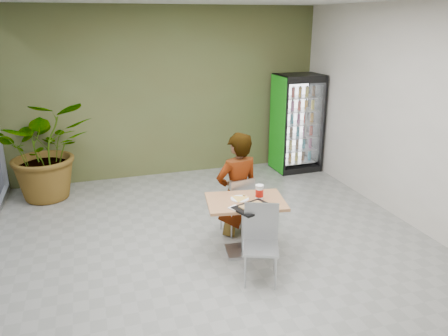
{
  "coord_description": "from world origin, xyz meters",
  "views": [
    {
      "loc": [
        -1.48,
        -4.74,
        2.93
      ],
      "look_at": [
        0.24,
        0.66,
        1.0
      ],
      "focal_mm": 35.0,
      "sensor_mm": 36.0,
      "label": 1
    }
  ],
  "objects": [
    {
      "name": "soda_cup",
      "position": [
        0.52,
        0.05,
        0.84
      ],
      "size": [
        0.11,
        0.11,
        0.19
      ],
      "color": "white",
      "rests_on": "dining_table"
    },
    {
      "name": "dining_table",
      "position": [
        0.34,
        0.06,
        0.54
      ],
      "size": [
        1.08,
        0.84,
        0.75
      ],
      "rotation": [
        0.0,
        0.0,
        -0.16
      ],
      "color": "#C47854",
      "rests_on": "ground"
    },
    {
      "name": "chair_far",
      "position": [
        0.44,
        0.59,
        0.5
      ],
      "size": [
        0.44,
        0.44,
        0.86
      ],
      "rotation": [
        0.0,
        0.0,
        3.32
      ],
      "color": "#ABADB0",
      "rests_on": "ground"
    },
    {
      "name": "room_envelope",
      "position": [
        0.0,
        0.0,
        1.6
      ],
      "size": [
        6.0,
        7.0,
        3.2
      ],
      "primitive_type": null,
      "color": "silver",
      "rests_on": "ground"
    },
    {
      "name": "pizza_plate",
      "position": [
        0.28,
        0.12,
        0.77
      ],
      "size": [
        0.33,
        0.3,
        0.03
      ],
      "color": "white",
      "rests_on": "dining_table"
    },
    {
      "name": "beverage_fridge",
      "position": [
        2.51,
        2.98,
        0.97
      ],
      "size": [
        0.9,
        0.7,
        1.93
      ],
      "rotation": [
        0.0,
        0.0,
        0.03
      ],
      "color": "black",
      "rests_on": "ground"
    },
    {
      "name": "napkin_stack",
      "position": [
        0.13,
        -0.15,
        0.76
      ],
      "size": [
        0.18,
        0.18,
        0.02
      ],
      "primitive_type": "cube",
      "rotation": [
        0.0,
        0.0,
        0.47
      ],
      "color": "white",
      "rests_on": "dining_table"
    },
    {
      "name": "seated_woman",
      "position": [
        0.42,
        0.62,
        0.6
      ],
      "size": [
        0.73,
        0.54,
        1.8
      ],
      "primitive_type": "imported",
      "rotation": [
        0.0,
        0.0,
        3.32
      ],
      "color": "black",
      "rests_on": "ground"
    },
    {
      "name": "potted_plant",
      "position": [
        -2.21,
        2.88,
        0.86
      ],
      "size": [
        1.62,
        1.42,
        1.72
      ],
      "primitive_type": "imported",
      "rotation": [
        0.0,
        0.0,
        0.05
      ],
      "color": "#336026",
      "rests_on": "ground"
    },
    {
      "name": "chair_near",
      "position": [
        0.31,
        -0.52,
        0.54
      ],
      "size": [
        0.53,
        0.53,
        0.91
      ],
      "rotation": [
        0.0,
        0.0,
        -0.38
      ],
      "color": "#ABADB0",
      "rests_on": "ground"
    },
    {
      "name": "ground",
      "position": [
        0.0,
        0.0,
        0.0
      ],
      "size": [
        7.0,
        7.0,
        0.0
      ],
      "primitive_type": "plane",
      "color": "gray",
      "rests_on": "ground"
    },
    {
      "name": "cafeteria_tray",
      "position": [
        0.34,
        -0.22,
        0.76
      ],
      "size": [
        0.54,
        0.47,
        0.03
      ],
      "primitive_type": "cube",
      "rotation": [
        0.0,
        0.0,
        0.34
      ],
      "color": "black",
      "rests_on": "dining_table"
    }
  ]
}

